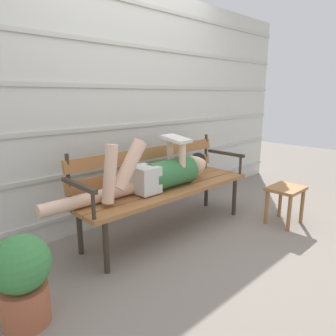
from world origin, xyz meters
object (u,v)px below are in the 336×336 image
Objects in this scene: potted_plant at (22,277)px; footstool at (285,195)px; park_bench at (163,182)px; reclining_person at (159,173)px.

footstool is at bearing -8.60° from potted_plant.
footstool is 2.44m from potted_plant.
potted_plant is at bearing -164.87° from park_bench.
reclining_person is 3.11× the size of potted_plant.
park_bench is 4.80× the size of footstool.
reclining_person is at bearing 13.44° from potted_plant.
park_bench reaches higher than footstool.
park_bench is at bearing 142.63° from footstool.
footstool is 0.71× the size of potted_plant.
park_bench reaches higher than potted_plant.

